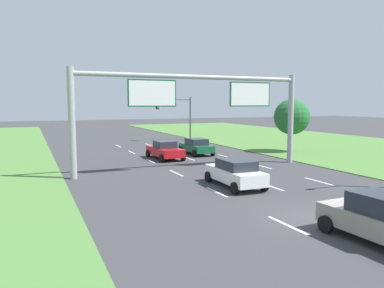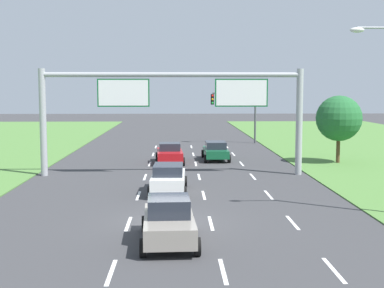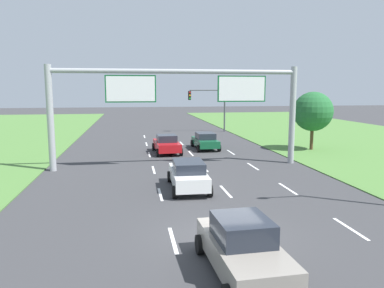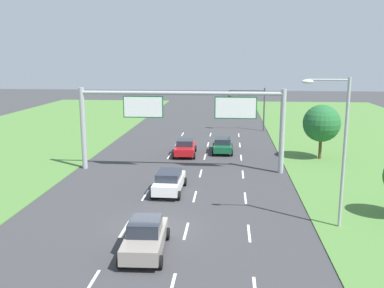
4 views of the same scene
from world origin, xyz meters
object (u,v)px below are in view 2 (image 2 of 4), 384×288
Objects in this scene: car_lead_silver at (168,178)px; car_mid_lane at (216,151)px; car_near_red at (169,221)px; traffic_light_mast at (237,106)px; roadside_tree_mid at (339,118)px; car_far_ahead at (170,153)px; sign_gantry at (175,101)px.

car_lead_silver reaches higher than car_mid_lane.
car_mid_lane is (3.41, 22.98, -0.06)m from car_near_red.
traffic_light_mast is (6.75, 26.59, 3.05)m from car_lead_silver.
car_mid_lane is 0.77× the size of traffic_light_mast.
roadside_tree_mid is (9.22, -2.18, 2.68)m from car_mid_lane.
car_near_red is at bearing -91.90° from car_far_ahead.
car_near_red is 0.99× the size of car_far_ahead.
car_far_ahead is at bearing -114.74° from traffic_light_mast.
car_near_red is 21.39m from car_far_ahead.
car_near_red is 0.79× the size of traffic_light_mast.
sign_gantry is at bearing 88.06° from car_lead_silver.
car_lead_silver is at bearing -105.83° from car_mid_lane.
car_mid_lane is at bearing -103.48° from traffic_light_mast.
car_lead_silver is 1.00× the size of car_far_ahead.
car_lead_silver is at bearing -138.87° from roadside_tree_mid.
roadside_tree_mid is (12.63, 20.79, 2.62)m from car_near_red.
car_far_ahead is at bearing 91.85° from car_lead_silver.
sign_gantry is 13.55m from roadside_tree_mid.
car_far_ahead is at bearing 177.34° from roadside_tree_mid.
car_lead_silver is 7.25m from sign_gantry.
roadside_tree_mid is at bearing -5.23° from car_far_ahead.
traffic_light_mast is at bearing 77.34° from car_near_red.
car_far_ahead is 0.80× the size of traffic_light_mast.
car_near_red reaches higher than car_far_ahead.
car_mid_lane is 0.25× the size of sign_gantry.
roadside_tree_mid is (12.88, -0.60, 2.68)m from car_far_ahead.
car_mid_lane is 0.97× the size of car_far_ahead.
traffic_light_mast reaches higher than car_far_ahead.
sign_gantry is 3.32× the size of roadside_tree_mid.
sign_gantry reaches higher than car_lead_silver.
sign_gantry is 3.08× the size of traffic_light_mast.
car_lead_silver is at bearing -104.23° from traffic_light_mast.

